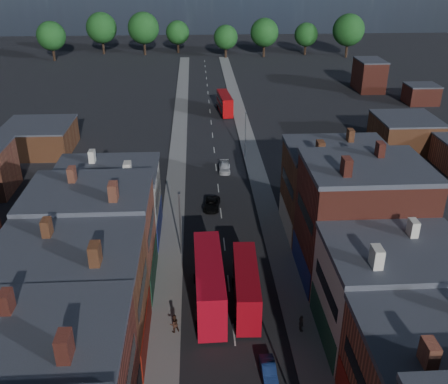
{
  "coord_description": "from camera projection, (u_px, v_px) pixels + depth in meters",
  "views": [
    {
      "loc": [
        -2.99,
        -20.06,
        32.49
      ],
      "look_at": [
        0.0,
        32.66,
        6.81
      ],
      "focal_mm": 40.0,
      "sensor_mm": 36.0,
      "label": 1
    }
  ],
  "objects": [
    {
      "name": "car_2",
      "position": [
        212.0,
        204.0,
        69.37
      ],
      "size": [
        2.65,
        4.78,
        1.27
      ],
      "primitive_type": "imported",
      "rotation": [
        0.0,
        0.0,
        -0.13
      ],
      "color": "black",
      "rests_on": "ground"
    },
    {
      "name": "ped_3",
      "position": [
        301.0,
        323.0,
        46.69
      ],
      "size": [
        0.62,
        1.09,
        1.77
      ],
      "primitive_type": "imported",
      "rotation": [
        0.0,
        0.0,
        1.71
      ],
      "color": "#564F4A",
      "rests_on": "pavement_east"
    },
    {
      "name": "car_3",
      "position": [
        225.0,
        167.0,
        81.03
      ],
      "size": [
        1.9,
        4.42,
        1.27
      ],
      "primitive_type": "imported",
      "rotation": [
        0.0,
        0.0,
        -0.03
      ],
      "color": "silver",
      "rests_on": "ground"
    },
    {
      "name": "pavement_west",
      "position": [
        176.0,
        183.0,
        76.91
      ],
      "size": [
        3.0,
        200.0,
        0.12
      ],
      "primitive_type": "cube",
      "color": "gray",
      "rests_on": "ground"
    },
    {
      "name": "lamp_post_3",
      "position": [
        245.0,
        132.0,
        84.45
      ],
      "size": [
        0.25,
        0.7,
        8.12
      ],
      "color": "slate",
      "rests_on": "ground"
    },
    {
      "name": "bus_0",
      "position": [
        209.0,
        282.0,
        49.52
      ],
      "size": [
        3.2,
        11.91,
        5.12
      ],
      "rotation": [
        0.0,
        0.0,
        0.02
      ],
      "color": "red",
      "rests_on": "ground"
    },
    {
      "name": "ped_1",
      "position": [
        174.0,
        324.0,
        46.58
      ],
      "size": [
        1.01,
        0.8,
        1.84
      ],
      "primitive_type": "imported",
      "rotation": [
        0.0,
        0.0,
        3.55
      ],
      "color": "#3C2218",
      "rests_on": "pavement_west"
    },
    {
      "name": "bus_1",
      "position": [
        246.0,
        286.0,
        49.61
      ],
      "size": [
        2.88,
        10.22,
        4.38
      ],
      "rotation": [
        0.0,
        0.0,
        -0.04
      ],
      "color": "#A70915",
      "rests_on": "ground"
    },
    {
      "name": "lamp_post_2",
      "position": [
        180.0,
        220.0,
        56.98
      ],
      "size": [
        0.25,
        0.7,
        8.12
      ],
      "color": "slate",
      "rests_on": "ground"
    },
    {
      "name": "car_1",
      "position": [
        269.0,
        370.0,
        42.01
      ],
      "size": [
        1.3,
        3.51,
        1.15
      ],
      "primitive_type": "imported",
      "rotation": [
        0.0,
        0.0,
        0.02
      ],
      "color": "navy",
      "rests_on": "ground"
    },
    {
      "name": "bus_2",
      "position": [
        225.0,
        103.0,
        109.04
      ],
      "size": [
        3.15,
        10.05,
        4.27
      ],
      "rotation": [
        0.0,
        0.0,
        0.09
      ],
      "color": "#9A0609",
      "rests_on": "ground"
    },
    {
      "name": "pavement_east",
      "position": [
        259.0,
        181.0,
        77.57
      ],
      "size": [
        3.0,
        200.0,
        0.12
      ],
      "primitive_type": "cube",
      "color": "gray",
      "rests_on": "ground"
    }
  ]
}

